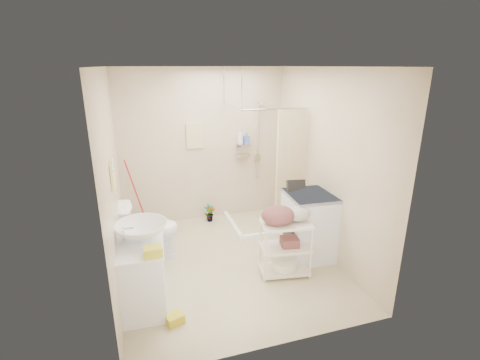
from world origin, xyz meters
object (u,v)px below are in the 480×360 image
object	(u,v)px
vanity	(143,273)
laundry_rack	(285,243)
toilet	(149,230)
washing_machine	(310,225)

from	to	relation	value
vanity	laundry_rack	distance (m)	1.78
toilet	washing_machine	size ratio (longest dim) A/B	0.88
vanity	washing_machine	xyz separation A→B (m)	(2.30, 0.40, 0.08)
vanity	washing_machine	distance (m)	2.34
vanity	toilet	size ratio (longest dim) A/B	1.08
washing_machine	vanity	bearing A→B (deg)	-166.61
toilet	laundry_rack	world-z (taller)	laundry_rack
vanity	washing_machine	bearing A→B (deg)	13.29
vanity	washing_machine	size ratio (longest dim) A/B	0.95
laundry_rack	vanity	bearing A→B (deg)	-168.37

